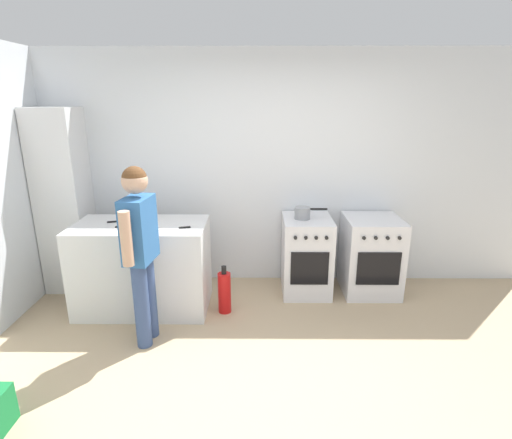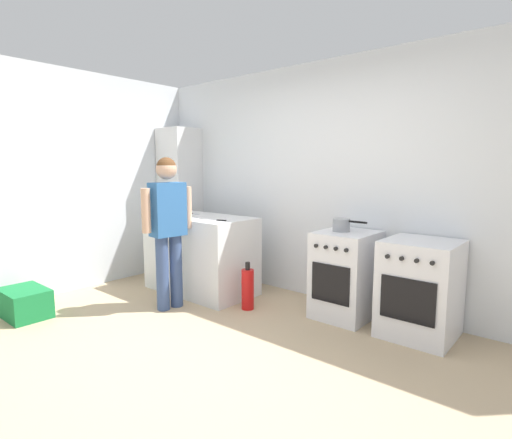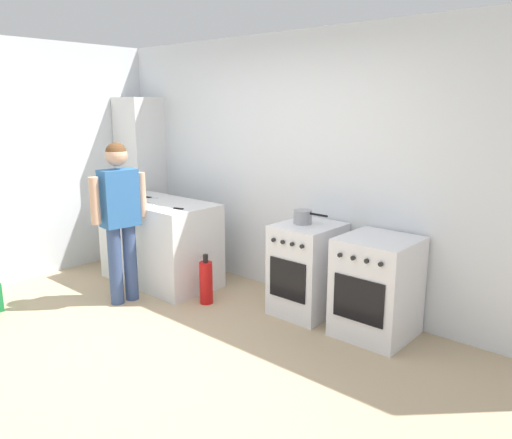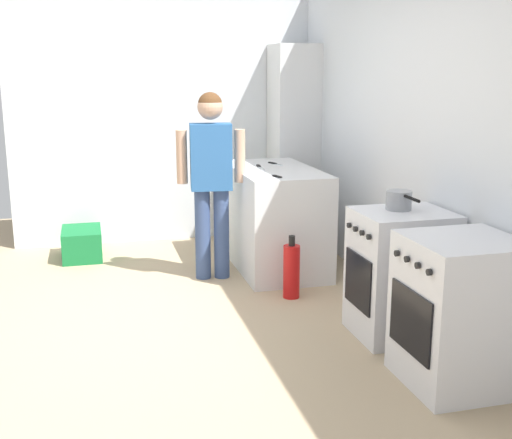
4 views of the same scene
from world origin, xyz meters
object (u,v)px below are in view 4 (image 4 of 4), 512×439
at_px(knife_bread, 271,175).
at_px(fire_extinguisher, 291,271).
at_px(knife_chef, 260,167).
at_px(oven_right, 460,312).
at_px(larder_cabinet, 293,144).
at_px(recycling_crate_lower, 82,243).
at_px(pot, 399,200).
at_px(knife_paring, 274,163).
at_px(person, 211,171).
at_px(oven_left, 401,274).

relative_size(knife_bread, fire_extinguisher, 0.69).
bearing_deg(knife_chef, fire_extinguisher, 1.05).
xyz_separation_m(oven_right, larder_cabinet, (-3.36, 0.10, 0.57)).
distance_m(oven_right, recycling_crate_lower, 3.76).
height_order(oven_right, fire_extinguisher, oven_right).
relative_size(pot, knife_bread, 1.00).
height_order(pot, knife_paring, pot).
bearing_deg(oven_right, fire_extinguisher, -163.18).
distance_m(person, fire_extinguisher, 1.09).
distance_m(oven_left, oven_right, 0.71).
relative_size(oven_left, person, 0.54).
height_order(knife_chef, recycling_crate_lower, knife_chef).
bearing_deg(fire_extinguisher, recycling_crate_lower, -134.20).
distance_m(knife_bread, person, 0.50).
relative_size(oven_right, pot, 2.44).
height_order(oven_left, knife_chef, knife_chef).
xyz_separation_m(oven_left, knife_paring, (-1.95, -0.31, 0.48)).
height_order(person, fire_extinguisher, person).
bearing_deg(larder_cabinet, fire_extinguisher, -18.05).
relative_size(oven_left, larder_cabinet, 0.42).
distance_m(oven_right, knife_bread, 2.16).
relative_size(knife_paring, fire_extinguisher, 0.42).
bearing_deg(oven_left, knife_paring, -171.11).
bearing_deg(oven_right, pot, -179.37).
relative_size(knife_paring, larder_cabinet, 0.10).
xyz_separation_m(oven_right, knife_chef, (-2.47, -0.49, 0.48)).
distance_m(knife_chef, knife_paring, 0.27).
height_order(person, recycling_crate_lower, person).
xyz_separation_m(knife_paring, recycling_crate_lower, (-0.46, -1.76, -0.77)).
bearing_deg(knife_paring, knife_chef, -44.40).
relative_size(oven_left, pot, 2.44).
xyz_separation_m(person, fire_extinguisher, (0.65, 0.50, -0.71)).
distance_m(oven_left, knife_chef, 1.89).
xyz_separation_m(knife_bread, larder_cabinet, (-1.32, 0.62, 0.10)).
xyz_separation_m(knife_chef, person, (0.24, -0.49, 0.03)).
bearing_deg(knife_paring, pot, 8.90).
bearing_deg(larder_cabinet, knife_chef, -33.75).
bearing_deg(knife_bread, recycling_crate_lower, -124.91).
distance_m(recycling_crate_lower, larder_cabinet, 2.35).
relative_size(oven_right, person, 0.54).
distance_m(person, larder_cabinet, 1.57).
bearing_deg(knife_paring, knife_bread, -19.10).
bearing_deg(knife_chef, oven_left, 15.70).
xyz_separation_m(oven_right, recycling_crate_lower, (-3.13, -2.07, -0.29)).
distance_m(knife_bread, knife_paring, 0.65).
height_order(oven_left, recycling_crate_lower, oven_left).
xyz_separation_m(fire_extinguisher, recycling_crate_lower, (-1.55, -1.59, -0.08)).
xyz_separation_m(oven_left, larder_cabinet, (-2.65, 0.10, 0.57)).
height_order(oven_left, knife_bread, knife_bread).
distance_m(oven_left, knife_bread, 1.51).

